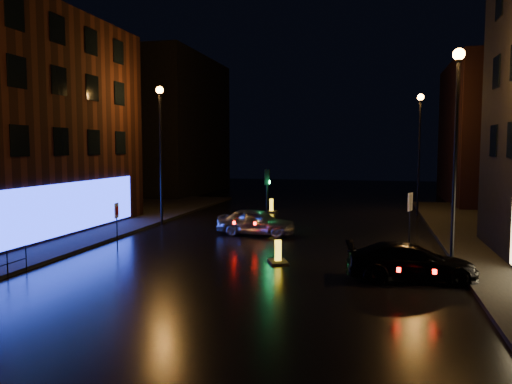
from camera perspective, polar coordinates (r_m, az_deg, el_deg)
ground at (r=15.64m, az=-5.38°, el=-12.35°), size 120.00×120.00×0.00m
pavement_left at (r=29.42m, az=-26.75°, el=-4.50°), size 12.00×44.00×0.15m
building_far_left at (r=53.41m, az=-9.67°, el=7.45°), size 8.00×16.00×14.00m
building_far_right at (r=47.25m, az=25.96°, el=6.13°), size 8.00×14.00×12.00m
street_lamp_lfar at (r=30.85m, az=-10.87°, el=6.59°), size 0.44×0.44×8.37m
street_lamp_rnear at (r=20.37m, az=21.93°, el=7.18°), size 0.44×0.44×8.37m
street_lamp_rfar at (r=36.26m, az=18.18°, el=6.18°), size 0.44×0.44×8.37m
traffic_signal at (r=29.07m, az=1.27°, el=-3.22°), size 1.40×2.40×3.45m
silver_hatchback at (r=26.89m, az=0.03°, el=-3.43°), size 4.32×2.00×1.43m
dark_sedan at (r=18.58m, az=17.27°, el=-7.66°), size 4.71×2.32×1.32m
bollard_near at (r=20.54m, az=2.52°, el=-7.53°), size 1.07×1.26×0.93m
bollard_far at (r=36.51m, az=1.77°, el=-1.99°), size 0.83×1.18×0.98m
road_sign_left at (r=24.25m, az=-15.64°, el=-2.48°), size 0.16×0.51×2.11m
road_sign_right at (r=24.51m, az=17.19°, el=-1.60°), size 0.27×0.61×2.58m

